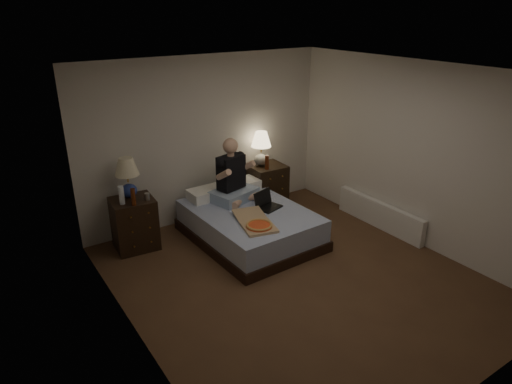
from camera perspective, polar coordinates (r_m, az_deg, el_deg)
floor at (r=5.78m, az=5.07°, el=-10.68°), size 4.00×4.50×0.00m
ceiling at (r=4.89m, az=6.09°, el=14.70°), size 4.00×4.50×0.00m
wall_back at (r=6.99m, az=-6.22°, el=6.55°), size 4.00×0.00×2.50m
wall_front at (r=3.92m, az=26.97°, el=-9.20°), size 4.00×0.00×2.50m
wall_left at (r=4.32m, az=-15.60°, el=-4.52°), size 0.00×4.50×2.50m
wall_right at (r=6.59m, az=19.20°, el=4.44°), size 0.00×4.50×2.50m
bed at (r=6.53m, az=-0.78°, el=-4.10°), size 1.44×1.89×0.46m
nightstand_left at (r=6.48m, az=-14.95°, el=-3.84°), size 0.60×0.55×0.72m
nightstand_right at (r=7.53m, az=1.37°, el=0.73°), size 0.58×0.53×0.73m
lamp_left at (r=6.32m, az=-15.75°, el=1.72°), size 0.38×0.38×0.56m
lamp_right at (r=7.33m, az=0.64°, el=5.43°), size 0.34×0.34×0.56m
water_bottle at (r=6.18m, az=-16.46°, el=-0.37°), size 0.07×0.07×0.25m
soda_can at (r=6.24m, az=-13.45°, el=-0.58°), size 0.07×0.07×0.10m
beer_bottle_left at (r=6.11m, az=-15.10°, el=-0.60°), size 0.06×0.06×0.23m
beer_bottle_right at (r=7.20m, az=1.38°, el=3.74°), size 0.06×0.06×0.23m
person at (r=6.60m, az=-2.84°, el=2.75°), size 0.77×0.67×0.93m
laptop at (r=6.44m, az=1.68°, el=-1.06°), size 0.41×0.37×0.24m
pizza_box at (r=5.89m, az=0.39°, el=-4.27°), size 0.57×0.83×0.08m
radiator at (r=7.15m, az=15.17°, el=-2.74°), size 0.10×1.60×0.40m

